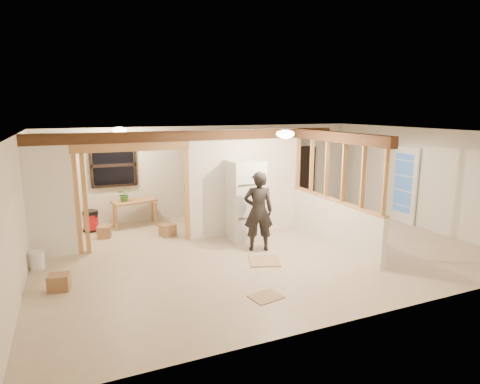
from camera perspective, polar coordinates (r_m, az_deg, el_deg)
name	(u,v)px	position (r m, az deg, el deg)	size (l,w,h in m)	color
floor	(259,249)	(8.77, 2.73, -8.03)	(9.00, 6.50, 0.01)	#C6B193
ceiling	(260,132)	(8.27, 2.89, 8.53)	(9.00, 6.50, 0.01)	white
wall_back	(209,171)	(11.40, -4.37, 3.07)	(9.00, 0.01, 2.50)	silver
wall_front	(363,236)	(5.78, 17.12, -5.99)	(9.00, 0.01, 2.50)	silver
wall_left	(17,213)	(7.66, -29.11, -2.67)	(0.01, 6.50, 2.50)	silver
wall_right	(419,178)	(11.14, 24.13, 1.87)	(0.01, 6.50, 2.50)	silver
partition_left_stub	(49,197)	(8.80, -25.47, -0.63)	(0.90, 0.12, 2.50)	white
partition_center	(245,182)	(9.58, 0.74, 1.45)	(2.80, 0.12, 2.50)	white
doorway_frame	(135,197)	(8.90, -14.75, -0.72)	(2.46, 0.14, 2.20)	tan
header_beam_back	(196,136)	(9.03, -6.29, 7.98)	(7.00, 0.18, 0.22)	#51311B
header_beam_right	(337,137)	(8.77, 13.58, 7.62)	(0.18, 3.30, 0.22)	#51311B
pony_wall	(332,223)	(9.09, 13.01, -4.28)	(0.12, 3.20, 1.00)	white
stud_partition	(335,171)	(8.85, 13.36, 2.97)	(0.14, 3.20, 1.32)	tan
window_back	(114,165)	(10.73, -17.53, 3.64)	(1.12, 0.10, 1.10)	black
french_door	(404,185)	(11.39, 22.28, 0.94)	(0.12, 0.86, 2.00)	white
ceiling_dome_main	(285,134)	(7.97, 6.45, 8.21)	(0.36, 0.36, 0.16)	#FFEABF
ceiling_dome_util	(120,130)	(9.79, -16.74, 8.43)	(0.32, 0.32, 0.14)	#FFEABF
hanging_bulb	(148,145)	(9.20, -13.00, 6.57)	(0.07, 0.07, 0.07)	#FFD88C
refrigerator	(245,200)	(9.20, 0.74, -1.14)	(0.75, 0.73, 1.82)	silver
woman	(258,211)	(8.44, 2.63, -2.74)	(0.62, 0.41, 1.71)	black
work_table	(135,213)	(10.64, -14.72, -2.93)	(1.07, 0.54, 0.68)	tan
potted_plant	(124,194)	(10.46, -16.15, -0.29)	(0.34, 0.29, 0.37)	#245823
shop_vac	(91,221)	(10.55, -20.44, -3.84)	(0.40, 0.40, 0.52)	red
bookshelf	(299,177)	(12.45, 8.44, 2.16)	(0.92, 0.31, 1.84)	black
bucket	(37,260)	(8.56, -26.89, -8.64)	(0.26, 0.26, 0.33)	silver
box_util_a	(168,230)	(9.69, -10.25, -5.36)	(0.33, 0.29, 0.29)	#956C48
box_util_b	(104,232)	(9.96, -18.73, -5.37)	(0.30, 0.30, 0.28)	#956C48
box_front	(59,282)	(7.46, -24.35, -11.61)	(0.33, 0.27, 0.27)	#956C48
floor_panel_near	(264,261)	(8.05, 3.48, -9.78)	(0.59, 0.59, 0.02)	tan
floor_panel_far	(266,297)	(6.65, 3.71, -14.64)	(0.49, 0.39, 0.02)	tan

